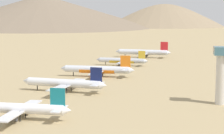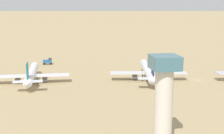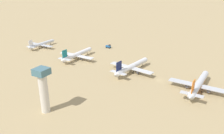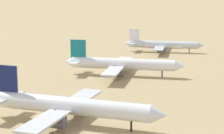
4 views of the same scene
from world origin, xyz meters
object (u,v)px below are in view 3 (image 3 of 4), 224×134
object	(u,v)px
parked_jet_2	(199,84)
parked_jet_4	(77,54)
parked_jet_3	(132,67)
service_truck	(108,46)
control_tower	(43,88)
parked_jet_5	(42,44)

from	to	relation	value
parked_jet_2	parked_jet_4	size ratio (longest dim) A/B	1.07
parked_jet_3	service_truck	bearing A→B (deg)	45.54
service_truck	control_tower	world-z (taller)	control_tower
control_tower	parked_jet_2	bearing A→B (deg)	-45.42
parked_jet_3	parked_jet_4	world-z (taller)	parked_jet_3
parked_jet_4	control_tower	bearing A→B (deg)	-153.90
parked_jet_5	service_truck	bearing A→B (deg)	-62.72
parked_jet_3	control_tower	distance (m)	78.24
parked_jet_2	control_tower	bearing A→B (deg)	134.58
parked_jet_3	parked_jet_4	distance (m)	56.65
parked_jet_4	service_truck	distance (m)	45.04
parked_jet_3	parked_jet_4	size ratio (longest dim) A/B	1.05
service_truck	control_tower	xyz separation A→B (m)	(-124.14, -32.00, 12.39)
parked_jet_3	control_tower	xyz separation A→B (m)	(-75.62, 17.44, 9.95)
parked_jet_2	control_tower	distance (m)	97.31
parked_jet_5	control_tower	size ratio (longest dim) A/B	1.48
parked_jet_2	parked_jet_4	xyz separation A→B (m)	(11.77, 108.01, -0.25)
parked_jet_2	parked_jet_3	world-z (taller)	parked_jet_2
parked_jet_3	service_truck	distance (m)	69.32
parked_jet_2	parked_jet_5	bearing A→B (deg)	81.83
parked_jet_2	parked_jet_5	xyz separation A→B (m)	(23.57, 164.23, -0.91)
service_truck	control_tower	bearing A→B (deg)	-165.54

